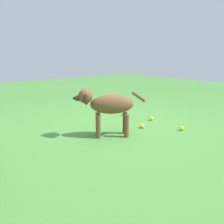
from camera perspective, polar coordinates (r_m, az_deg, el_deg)
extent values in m
plane|color=#478438|center=(3.42, 1.16, -4.32)|extent=(14.00, 14.00, 0.00)
ellipsoid|color=brown|center=(3.01, 0.00, 2.00)|extent=(0.62, 0.53, 0.26)
cylinder|color=brown|center=(3.01, -3.53, -3.83)|extent=(0.06, 0.06, 0.32)
cylinder|color=brown|center=(3.15, -3.65, -2.98)|extent=(0.06, 0.06, 0.32)
cylinder|color=brown|center=(3.05, 3.77, -3.59)|extent=(0.06, 0.06, 0.32)
cylinder|color=brown|center=(3.18, 3.33, -2.76)|extent=(0.06, 0.06, 0.32)
ellipsoid|color=brown|center=(2.97, -6.85, 4.05)|extent=(0.26, 0.25, 0.19)
ellipsoid|color=#472B19|center=(2.98, -8.52, 3.54)|extent=(0.16, 0.15, 0.08)
sphere|color=black|center=(2.99, -9.73, 3.50)|extent=(0.03, 0.03, 0.03)
ellipsoid|color=#472B19|center=(2.89, -6.66, 3.24)|extent=(0.08, 0.07, 0.15)
ellipsoid|color=#472B19|center=(3.07, -6.63, 3.92)|extent=(0.08, 0.07, 0.15)
cylinder|color=brown|center=(3.05, 6.88, 3.95)|extent=(0.19, 0.15, 0.15)
sphere|color=yellow|center=(4.14, 3.12, -0.47)|extent=(0.07, 0.07, 0.07)
sphere|color=#C6E12D|center=(3.49, 17.50, -4.03)|extent=(0.07, 0.07, 0.07)
sphere|color=#CCE132|center=(3.90, 10.14, -1.66)|extent=(0.07, 0.07, 0.07)
sphere|color=#D1DB3F|center=(3.47, 7.78, -3.58)|extent=(0.07, 0.07, 0.07)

